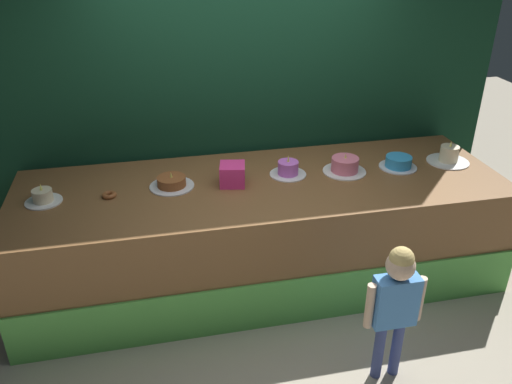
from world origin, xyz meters
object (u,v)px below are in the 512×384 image
pink_box (232,174)px  cake_center_left (288,169)px  cake_far_left (43,197)px  cake_center_right (345,166)px  cake_right (398,163)px  cake_far_right (449,156)px  donut (109,195)px  cake_left (172,182)px  child_figure (396,297)px

pink_box → cake_center_left: cake_center_left is taller
cake_far_left → cake_center_right: cake_center_right is taller
cake_far_left → cake_right: cake_far_left is taller
cake_far_right → cake_right: bearing=-178.3°
cake_center_right → cake_far_left: bearing=-179.4°
donut → cake_left: cake_left is taller
child_figure → cake_right: (0.60, 1.29, 0.29)m
cake_right → cake_center_right: bearing=178.4°
child_figure → cake_left: (-1.27, 1.33, 0.28)m
pink_box → cake_far_right: (1.87, 0.03, -0.03)m
child_figure → cake_right: size_ratio=3.25×
donut → cake_right: size_ratio=0.35×
cake_left → pink_box: bearing=-6.7°
cake_far_right → child_figure: bearing=-129.4°
pink_box → cake_far_right: bearing=0.9°
donut → child_figure: bearing=-35.9°
cake_far_right → cake_center_right: bearing=-180.0°
donut → cake_far_left: bearing=177.6°
cake_center_left → cake_far_right: (1.41, -0.04, 0.01)m
cake_far_left → cake_far_right: cake_far_right is taller
child_figure → cake_far_right: size_ratio=2.87×
pink_box → cake_far_left: bearing=179.9°
pink_box → cake_right: (1.41, 0.01, -0.04)m
cake_far_left → cake_far_right: bearing=0.5°
pink_box → cake_right: pink_box is taller
child_figure → pink_box: 1.54m
child_figure → cake_center_right: size_ratio=2.87×
pink_box → cake_left: (-0.47, 0.05, -0.05)m
cake_center_right → cake_center_left: bearing=174.7°
cake_far_left → cake_left: 0.94m
cake_far_left → cake_center_left: (1.87, 0.07, 0.01)m
cake_far_left → cake_right: (2.81, 0.01, 0.00)m
child_figure → donut: bearing=144.1°
cake_center_left → cake_right: 0.94m
donut → cake_center_right: (1.87, 0.05, 0.04)m
cake_left → cake_center_left: cake_center_left is taller
cake_right → cake_center_left: bearing=176.5°
cake_left → child_figure: bearing=-46.4°
cake_far_left → cake_right: 2.81m
donut → cake_center_left: bearing=3.6°
child_figure → cake_right: 1.45m
child_figure → donut: child_figure is taller
cake_left → cake_center_left: 0.94m
cake_center_left → donut: bearing=-176.4°
child_figure → donut: (-1.74, 1.26, 0.26)m
cake_center_right → cake_right: size_ratio=1.13×
pink_box → donut: pink_box is taller
child_figure → cake_far_right: bearing=50.6°
child_figure → donut: size_ratio=9.38×
cake_right → cake_far_right: cake_far_right is taller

